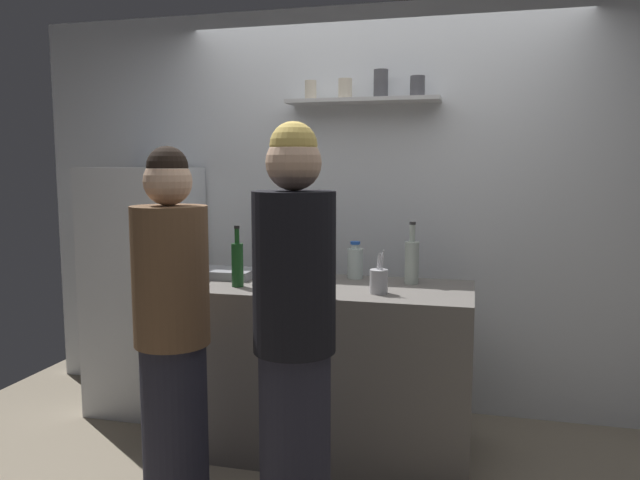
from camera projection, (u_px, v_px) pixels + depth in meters
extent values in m
cube|color=white|center=(379.00, 211.00, 3.96)|extent=(4.80, 0.10, 2.60)
cube|color=silver|center=(363.00, 101.00, 3.75)|extent=(0.96, 0.22, 0.02)
cylinder|color=beige|center=(311.00, 90.00, 3.82)|extent=(0.07, 0.07, 0.12)
cylinder|color=beige|center=(345.00, 89.00, 3.77)|extent=(0.09, 0.09, 0.13)
cylinder|color=#4C4C51|center=(381.00, 84.00, 3.71)|extent=(0.09, 0.09, 0.17)
cylinder|color=#4C4C51|center=(417.00, 87.00, 3.66)|extent=(0.09, 0.09, 0.13)
cube|color=silver|center=(146.00, 288.00, 4.01)|extent=(0.58, 0.65, 1.58)
cylinder|color=#99999E|center=(139.00, 287.00, 3.62)|extent=(0.02, 0.02, 0.45)
cube|color=#66605B|center=(320.00, 367.00, 3.39)|extent=(1.65, 0.70, 0.94)
cube|color=gray|center=(226.00, 273.00, 3.56)|extent=(0.34, 0.24, 0.05)
cylinder|color=#B2B2B7|center=(379.00, 281.00, 3.11)|extent=(0.09, 0.09, 0.12)
cylinder|color=silver|center=(382.00, 268.00, 3.11)|extent=(0.02, 0.03, 0.19)
cylinder|color=silver|center=(378.00, 270.00, 3.11)|extent=(0.01, 0.01, 0.17)
cylinder|color=silver|center=(379.00, 270.00, 3.10)|extent=(0.01, 0.01, 0.17)
cylinder|color=silver|center=(379.00, 269.00, 3.11)|extent=(0.04, 0.02, 0.17)
cylinder|color=silver|center=(377.00, 271.00, 3.12)|extent=(0.01, 0.01, 0.15)
cylinder|color=silver|center=(381.00, 270.00, 3.09)|extent=(0.02, 0.02, 0.17)
cylinder|color=silver|center=(379.00, 271.00, 3.11)|extent=(0.02, 0.01, 0.16)
cylinder|color=silver|center=(382.00, 270.00, 3.11)|extent=(0.02, 0.02, 0.17)
cylinder|color=#B2BFB2|center=(412.00, 263.00, 3.37)|extent=(0.08, 0.08, 0.24)
cylinder|color=#B2BFB2|center=(412.00, 233.00, 3.35)|extent=(0.03, 0.03, 0.10)
cylinder|color=#333333|center=(413.00, 223.00, 3.34)|extent=(0.04, 0.04, 0.02)
cylinder|color=#19471E|center=(237.00, 265.00, 3.28)|extent=(0.06, 0.06, 0.24)
cylinder|color=#19471E|center=(237.00, 236.00, 3.26)|extent=(0.03, 0.03, 0.08)
cylinder|color=black|center=(237.00, 227.00, 3.26)|extent=(0.03, 0.03, 0.02)
cylinder|color=#472814|center=(309.00, 272.00, 3.06)|extent=(0.08, 0.08, 0.24)
cylinder|color=#472814|center=(309.00, 239.00, 3.04)|extent=(0.03, 0.03, 0.09)
cylinder|color=maroon|center=(308.00, 229.00, 3.04)|extent=(0.04, 0.04, 0.02)
cylinder|color=black|center=(297.00, 263.00, 3.44)|extent=(0.07, 0.07, 0.20)
cylinder|color=black|center=(297.00, 238.00, 3.43)|extent=(0.03, 0.03, 0.09)
cylinder|color=gold|center=(297.00, 229.00, 3.42)|extent=(0.03, 0.03, 0.02)
cylinder|color=silver|center=(355.00, 264.00, 3.52)|extent=(0.09, 0.09, 0.18)
cylinder|color=silver|center=(355.00, 246.00, 3.51)|extent=(0.05, 0.05, 0.03)
cylinder|color=blue|center=(355.00, 243.00, 3.51)|extent=(0.06, 0.06, 0.02)
cylinder|color=#262633|center=(175.00, 427.00, 2.79)|extent=(0.30, 0.30, 0.79)
cylinder|color=brown|center=(171.00, 276.00, 2.71)|extent=(0.34, 0.34, 0.63)
sphere|color=#D8AD8C|center=(168.00, 181.00, 2.65)|extent=(0.21, 0.21, 0.21)
sphere|color=black|center=(167.00, 167.00, 2.65)|extent=(0.18, 0.18, 0.18)
cylinder|color=#262633|center=(295.00, 446.00, 2.55)|extent=(0.30, 0.30, 0.83)
cylinder|color=black|center=(294.00, 272.00, 2.46)|extent=(0.34, 0.34, 0.66)
sphere|color=#D8AD8C|center=(294.00, 163.00, 2.41)|extent=(0.23, 0.23, 0.23)
sphere|color=#D8B759|center=(293.00, 145.00, 2.40)|extent=(0.19, 0.19, 0.19)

